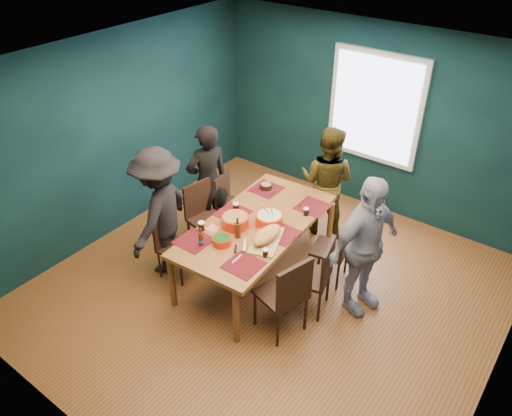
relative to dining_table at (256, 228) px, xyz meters
The scene contains 26 objects.
room 0.72m from the dining_table, 25.02° to the left, with size 5.01×5.01×2.71m.
dining_table is the anchor object (origin of this frame).
chair_left_far 1.10m from the dining_table, 147.32° to the left, with size 0.46×0.46×0.86m.
chair_left_mid 0.96m from the dining_table, behind, with size 0.49×0.49×0.94m.
chair_left_near 1.07m from the dining_table, 147.61° to the right, with size 0.43×0.43×0.84m.
chair_right_far 0.99m from the dining_table, 33.29° to the left, with size 0.48×0.48×0.90m.
chair_right_mid 0.91m from the dining_table, ahead, with size 0.52×0.52×0.94m.
chair_right_near 1.00m from the dining_table, 34.39° to the right, with size 0.56×0.56×1.01m.
person_far_left 1.16m from the dining_table, 160.63° to the left, with size 0.59×0.39×1.62m, color black.
person_back 1.38m from the dining_table, 83.17° to the left, with size 0.76×0.60×1.57m, color black.
person_right 1.28m from the dining_table, 13.16° to the left, with size 1.00×0.42×1.71m, color white.
person_near_left 1.18m from the dining_table, 152.29° to the right, with size 1.08×0.62×1.67m, color black.
bowl_salad 0.29m from the dining_table, 131.61° to the right, with size 0.32×0.32×0.13m.
bowl_dumpling 0.21m from the dining_table, 29.10° to the left, with size 0.32×0.32×0.30m.
bowl_herbs 0.56m from the dining_table, 97.22° to the right, with size 0.21×0.21×0.09m.
cutting_board 0.40m from the dining_table, 35.39° to the right, with size 0.46×0.72×0.15m.
small_bowl 0.80m from the dining_table, 117.44° to the left, with size 0.16×0.16×0.07m.
beer_bottle_a 0.75m from the dining_table, 108.92° to the right, with size 0.06×0.06×0.22m.
beer_bottle_b 0.39m from the dining_table, 90.70° to the right, with size 0.07×0.07×0.26m.
cola_glass_a 0.66m from the dining_table, 131.26° to the right, with size 0.08×0.08×0.11m.
cola_glass_b 0.63m from the dining_table, 44.22° to the right, with size 0.07×0.07×0.09m.
cola_glass_c 0.63m from the dining_table, 52.91° to the left, with size 0.07×0.07×0.09m.
cola_glass_d 0.39m from the dining_table, 169.27° to the left, with size 0.07×0.07×0.10m.
napkin_a 0.37m from the dining_table, ahead, with size 0.14×0.14×0.00m, color #E66169.
napkin_b 0.52m from the dining_table, 131.40° to the right, with size 0.13×0.13×0.00m, color #E66169.
napkin_c 0.79m from the dining_table, 61.00° to the right, with size 0.13×0.13×0.00m, color #E66169.
Camera 1 is at (2.55, -3.70, 4.18)m, focal length 35.00 mm.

